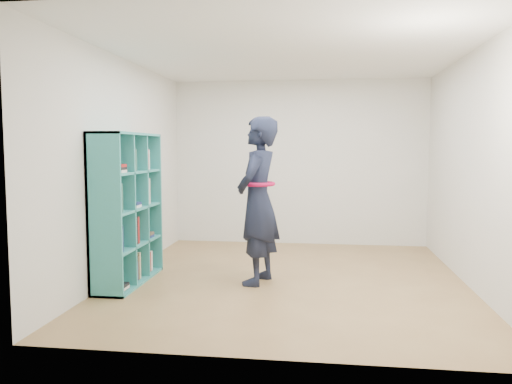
# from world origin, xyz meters

# --- Properties ---
(floor) EXTENTS (4.50, 4.50, 0.00)m
(floor) POSITION_xyz_m (0.00, 0.00, 0.00)
(floor) COLOR olive
(floor) RESTS_ON ground
(ceiling) EXTENTS (4.50, 4.50, 0.00)m
(ceiling) POSITION_xyz_m (0.00, 0.00, 2.60)
(ceiling) COLOR white
(ceiling) RESTS_ON wall_back
(wall_left) EXTENTS (0.02, 4.50, 2.60)m
(wall_left) POSITION_xyz_m (-2.00, 0.00, 1.30)
(wall_left) COLOR silver
(wall_left) RESTS_ON floor
(wall_right) EXTENTS (0.02, 4.50, 2.60)m
(wall_right) POSITION_xyz_m (2.00, 0.00, 1.30)
(wall_right) COLOR silver
(wall_right) RESTS_ON floor
(wall_back) EXTENTS (4.00, 0.02, 2.60)m
(wall_back) POSITION_xyz_m (0.00, 2.25, 1.30)
(wall_back) COLOR silver
(wall_back) RESTS_ON floor
(wall_front) EXTENTS (4.00, 0.02, 2.60)m
(wall_front) POSITION_xyz_m (0.00, -2.25, 1.30)
(wall_front) COLOR silver
(wall_front) RESTS_ON floor
(bookshelf) EXTENTS (0.37, 1.28, 1.70)m
(bookshelf) POSITION_xyz_m (-1.83, -0.37, 0.83)
(bookshelf) COLOR teal
(bookshelf) RESTS_ON floor
(person) EXTENTS (0.59, 0.77, 1.88)m
(person) POSITION_xyz_m (-0.34, -0.19, 0.94)
(person) COLOR black
(person) RESTS_ON floor
(smartphone) EXTENTS (0.02, 0.09, 0.13)m
(smartphone) POSITION_xyz_m (-0.45, -0.07, 1.07)
(smartphone) COLOR silver
(smartphone) RESTS_ON person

